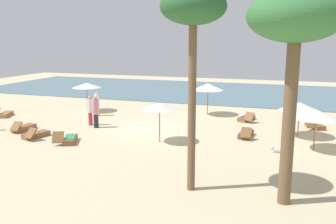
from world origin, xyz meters
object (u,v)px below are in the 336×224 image
lounger_3 (247,118)px  lounger_5 (36,135)px  umbrella_1 (316,114)px  palm_2 (296,23)px  person_1 (90,110)px  umbrella_3 (208,87)px  lounger_6 (23,128)px  lounger_2 (69,139)px  lounger_1 (5,114)px  person_2 (96,112)px  umbrella_2 (300,107)px  umbrella_0 (87,85)px  umbrella_4 (160,106)px  lounger_4 (315,126)px  dog (279,149)px  person_3 (97,104)px  lounger_0 (246,134)px  palm_0 (193,14)px

lounger_3 → lounger_5: bearing=-142.9°
umbrella_1 → palm_2: size_ratio=0.32×
umbrella_1 → palm_2: bearing=-100.8°
lounger_5 → person_1: 3.96m
umbrella_3 → lounger_6: (-9.47, -8.06, -1.88)m
lounger_2 → palm_2: size_ratio=0.26×
lounger_1 → person_2: 7.88m
umbrella_2 → person_2: 11.96m
umbrella_0 → umbrella_4: umbrella_0 is taller
umbrella_2 → lounger_4: bearing=67.1°
lounger_6 → dog: 14.70m
umbrella_4 → person_3: bearing=142.8°
umbrella_0 → lounger_3: umbrella_0 is taller
lounger_5 → person_3: size_ratio=1.04×
lounger_2 → lounger_6: 4.31m
lounger_0 → lounger_1: lounger_1 is taller
lounger_3 → lounger_4: 4.28m
umbrella_2 → umbrella_3: umbrella_3 is taller
umbrella_2 → umbrella_3: bearing=145.0°
lounger_0 → lounger_6: (-12.84, -2.78, -0.01)m
lounger_5 → person_3: 6.39m
lounger_0 → lounger_4: (3.76, 3.40, -0.00)m
umbrella_2 → palm_2: 10.00m
umbrella_1 → umbrella_4: bearing=-172.5°
person_1 → palm_2: palm_2 is taller
person_1 → person_2: bearing=-35.9°
lounger_2 → person_1: size_ratio=0.94×
lounger_6 → palm_2: bearing=-19.4°
person_3 → person_1: bearing=-69.2°
umbrella_0 → palm_0: 16.72m
umbrella_2 → lounger_3: umbrella_2 is taller
palm_2 → umbrella_2: bearing=86.5°
palm_2 → lounger_5: bearing=162.5°
person_1 → lounger_5: bearing=-110.4°
umbrella_1 → lounger_3: 7.07m
lounger_5 → person_1: person_1 is taller
lounger_2 → person_2: (-0.30, 3.41, 0.81)m
person_1 → lounger_6: bearing=-140.7°
umbrella_4 → lounger_5: 7.21m
lounger_4 → lounger_6: 17.71m
person_2 → palm_0: 12.01m
umbrella_4 → palm_2: bearing=-40.9°
lounger_2 → person_1: person_1 is taller
lounger_6 → person_3: 5.68m
lounger_6 → palm_2: palm_2 is taller
lounger_2 → dog: (10.61, 1.63, 0.02)m
umbrella_3 → person_1: (-6.37, -5.53, -1.08)m
lounger_6 → lounger_1: bearing=144.4°
lounger_0 → lounger_6: lounger_0 is taller
lounger_5 → palm_2: palm_2 is taller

